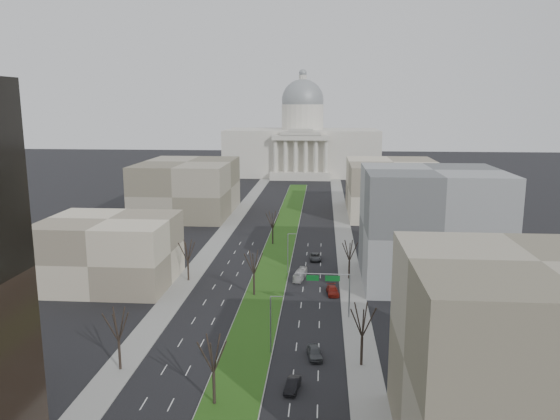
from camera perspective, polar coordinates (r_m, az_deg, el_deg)
The scene contains 25 objects.
ground at distance 147.29m, azimuth 0.01°, elevation -3.64°, with size 600.00×600.00×0.00m, color black.
median at distance 146.29m, azimuth -0.02°, elevation -3.70°, with size 8.00×222.03×0.20m.
sidewalk_left at distance 126.15m, azimuth -8.90°, elevation -6.28°, with size 5.00×330.00×0.15m, color gray.
sidewalk_right at distance 122.99m, azimuth 7.29°, elevation -6.69°, with size 5.00×330.00×0.15m, color gray.
capitol at distance 292.59m, azimuth 2.34°, elevation 6.92°, with size 80.00×46.00×55.00m.
building_beige_left at distance 119.73m, azimuth -17.36°, elevation -4.15°, with size 26.00×22.00×14.00m, color gray.
building_tan_right at distance 63.94m, azimuth 24.79°, elevation -14.38°, with size 26.00×24.00×22.00m, color #77705C.
building_grey_right at distance 119.01m, azimuth 15.46°, elevation -1.66°, with size 28.00×26.00×24.00m, color slate.
building_far_left at distance 189.94m, azimuth -9.61°, elevation 2.31°, with size 30.00×40.00×18.00m, color #77705C.
building_far_right at distance 190.66m, azimuth 11.65°, elevation 2.27°, with size 30.00×40.00×18.00m, color gray.
tree_left_mid at distance 81.46m, azimuth -16.60°, elevation -11.32°, with size 5.40×5.40×9.72m.
tree_left_far at distance 117.68m, azimuth -9.64°, elevation -4.14°, with size 5.28×5.28×9.50m.
tree_right_mid at distance 80.18m, azimuth 8.63°, elevation -11.21°, with size 5.52×5.52×9.94m.
tree_right_far at distance 118.28m, azimuth 7.29°, elevation -4.15°, with size 5.04×5.04×9.07m.
tree_median_a at distance 70.32m, azimuth -7.00°, elevation -14.62°, with size 5.40×5.40×9.72m.
tree_median_b at distance 107.27m, azimuth -2.75°, elevation -5.40°, with size 5.40×5.40×9.72m.
tree_median_c at distance 145.84m, azimuth -0.77°, elevation -0.97°, with size 5.40×5.40×9.72m.
streetlamp_median_b at distance 83.96m, azimuth -0.95°, elevation -11.76°, with size 1.90×0.20×9.16m.
streetlamp_median_c at distance 121.71m, azimuth 0.85°, elevation -4.46°, with size 1.90×0.20×9.16m.
mast_arm_signs at distance 97.25m, azimuth 5.67°, elevation -7.75°, with size 9.12×0.24×8.09m.
car_grey_near at distance 84.38m, azimuth 3.62°, elevation -14.62°, with size 1.97×4.90×1.67m, color #46494D.
car_black at distance 75.88m, azimuth 1.32°, elevation -17.80°, with size 1.58×4.53×1.49m, color black.
car_red at distance 110.22m, azimuth 5.51°, elevation -8.38°, with size 2.19×5.38×1.56m, color maroon.
car_grey_far at distance 133.27m, azimuth 3.69°, elevation -4.91°, with size 2.54×5.51×1.53m, color #44474B.
box_van at distance 118.87m, azimuth 2.12°, elevation -6.76°, with size 1.71×7.30×2.03m, color silver.
Camera 1 is at (11.24, -22.03, 37.36)m, focal length 35.00 mm.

